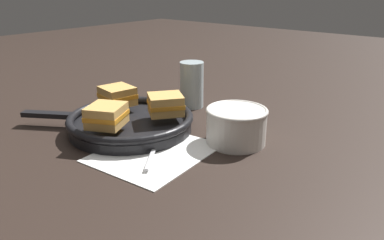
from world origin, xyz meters
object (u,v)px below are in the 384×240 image
skillet (130,122)px  soup_bowl (236,124)px  sandwich_near_right (107,115)px  drinking_glass (192,85)px  sandwich_near_left (117,96)px  sandwich_far_left (166,104)px  spoon (155,146)px

skillet → soup_bowl: bearing=-66.6°
soup_bowl → skillet: bearing=113.4°
sandwich_near_right → drinking_glass: size_ratio=0.82×
sandwich_near_left → sandwich_far_left: same height
soup_bowl → spoon: size_ratio=1.02×
sandwich_near_left → sandwich_near_right: bearing=-138.2°
skillet → sandwich_far_left: sandwich_far_left is taller
soup_bowl → skillet: size_ratio=0.35×
skillet → sandwich_near_left: size_ratio=4.22×
spoon → sandwich_near_left: size_ratio=1.44×
sandwich_near_right → sandwich_far_left: 0.14m
soup_bowl → drinking_glass: drinking_glass is taller
spoon → soup_bowl: bearing=-74.3°
spoon → sandwich_near_right: (-0.04, 0.10, 0.06)m
sandwich_far_left → drinking_glass: (0.18, 0.07, -0.00)m
soup_bowl → sandwich_near_right: sandwich_near_right is taller
spoon → sandwich_near_right: 0.13m
sandwich_near_left → drinking_glass: size_ratio=0.72×
soup_bowl → sandwich_far_left: 0.18m
soup_bowl → sandwich_near_left: 0.32m
soup_bowl → sandwich_near_left: sandwich_near_left is taller
skillet → sandwich_near_right: (-0.08, -0.02, 0.04)m
spoon → sandwich_near_right: bearing=75.3°
spoon → sandwich_far_left: bearing=-4.9°
skillet → sandwich_far_left: bearing=-48.5°
sandwich_near_right → skillet: bearing=13.2°
drinking_glass → sandwich_far_left: bearing=-159.6°
skillet → spoon: bearing=-108.1°
skillet → sandwich_near_left: bearing=70.6°
soup_bowl → drinking_glass: (0.13, 0.24, 0.02)m
spoon → skillet: (0.04, 0.12, 0.01)m
spoon → sandwich_near_right: size_ratio=1.27×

